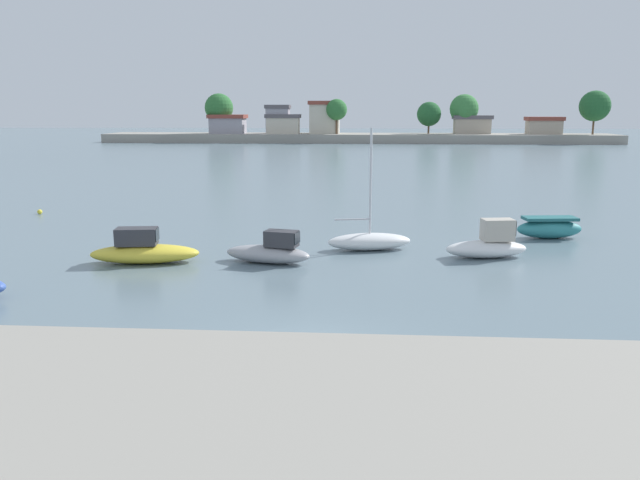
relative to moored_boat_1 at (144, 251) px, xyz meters
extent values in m
plane|color=slate|center=(7.60, -9.47, -0.50)|extent=(400.00, 400.00, 0.00)
ellipsoid|color=yellow|center=(0.04, 0.01, -0.12)|extent=(4.63, 2.18, 0.76)
cube|color=#333338|center=(-0.25, -0.04, 0.61)|extent=(1.75, 1.09, 0.71)
cube|color=black|center=(0.56, 0.08, 0.69)|extent=(0.19, 0.78, 0.50)
ellipsoid|color=#9E9EA3|center=(5.12, 0.39, -0.14)|extent=(3.84, 2.05, 0.72)
cube|color=#333338|center=(5.72, 0.26, 0.55)|extent=(1.45, 1.02, 0.66)
cube|color=black|center=(6.36, 0.12, 0.62)|extent=(0.22, 0.68, 0.46)
ellipsoid|color=white|center=(9.34, 3.12, -0.12)|extent=(3.98, 2.04, 0.77)
cylinder|color=silver|center=(9.36, 3.12, 2.62)|extent=(0.10, 0.10, 4.70)
cylinder|color=#B7B7BC|center=(8.56, 2.96, 0.92)|extent=(1.57, 0.40, 0.08)
ellipsoid|color=white|center=(14.34, 1.98, -0.13)|extent=(3.68, 1.86, 0.74)
cube|color=#BCB2A3|center=(14.79, 2.05, 0.70)|extent=(1.42, 0.97, 0.92)
cube|color=black|center=(15.44, 2.16, 0.79)|extent=(0.19, 0.70, 0.64)
ellipsoid|color=teal|center=(18.21, 6.43, -0.05)|extent=(3.32, 1.56, 0.91)
cube|color=#226367|center=(18.21, 6.43, 0.48)|extent=(2.66, 1.29, 0.15)
sphere|color=yellow|center=(-10.58, 11.74, -0.36)|extent=(0.29, 0.29, 0.29)
cube|color=gray|center=(7.60, 98.79, 0.31)|extent=(96.89, 10.81, 1.63)
cube|color=#99939E|center=(-17.39, 97.79, 2.58)|extent=(6.43, 4.68, 2.91)
cube|color=brown|center=(-17.39, 97.79, 4.38)|extent=(7.08, 5.14, 0.70)
cube|color=#99939E|center=(-7.75, 98.63, 3.50)|extent=(4.31, 3.40, 4.74)
cube|color=#565156|center=(-7.75, 98.63, 6.22)|extent=(4.74, 3.74, 0.70)
cube|color=beige|center=(-6.73, 98.29, 2.61)|extent=(6.13, 3.04, 2.97)
cube|color=#565156|center=(-6.73, 98.29, 4.44)|extent=(6.75, 3.34, 0.70)
cube|color=beige|center=(1.22, 99.56, 3.87)|extent=(5.57, 5.09, 5.48)
cube|color=brown|center=(1.22, 99.56, 6.95)|extent=(6.13, 5.60, 0.70)
cube|color=#B2A38E|center=(29.38, 99.57, 2.51)|extent=(6.71, 3.19, 2.76)
cube|color=#565156|center=(29.38, 99.57, 4.24)|extent=(7.38, 3.51, 0.70)
cube|color=#B2A38E|center=(42.64, 98.97, 2.39)|extent=(6.17, 3.43, 2.52)
cube|color=brown|center=(42.64, 98.97, 4.00)|extent=(6.79, 3.77, 0.70)
cylinder|color=brown|center=(27.80, 99.95, 2.39)|extent=(0.36, 0.36, 2.53)
sphere|color=#387A3D|center=(27.80, 99.95, 5.83)|extent=(5.44, 5.44, 5.44)
cylinder|color=brown|center=(21.22, 100.01, 2.06)|extent=(0.36, 0.36, 1.87)
sphere|color=#235B2D|center=(21.22, 100.01, 4.84)|extent=(4.62, 4.62, 4.62)
cylinder|color=brown|center=(-19.12, 98.20, 2.48)|extent=(0.36, 0.36, 2.71)
sphere|color=#2D6B33|center=(-19.12, 98.20, 6.01)|extent=(5.45, 5.45, 5.45)
cylinder|color=brown|center=(3.64, 96.79, 2.61)|extent=(0.36, 0.36, 2.97)
sphere|color=#2D6B33|center=(3.64, 96.79, 5.68)|extent=(3.94, 3.94, 3.94)
cylinder|color=brown|center=(51.19, 97.55, 2.61)|extent=(0.36, 0.36, 2.96)
sphere|color=#235B2D|center=(51.19, 97.55, 6.33)|extent=(5.59, 5.59, 5.59)
camera|label=1|loc=(9.09, -25.07, 5.75)|focal=35.69mm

